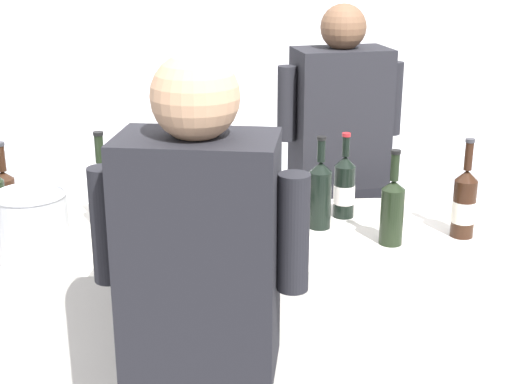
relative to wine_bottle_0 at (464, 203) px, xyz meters
The scene contains 17 objects.
wall_back 2.77m from the wine_bottle_0, 104.49° to the left, with size 8.00×0.10×2.80m, color white.
counter 0.93m from the wine_bottle_0, behind, with size 2.52×0.68×0.98m, color beige.
wine_bottle_0 is the anchor object (origin of this frame).
wine_bottle_1 1.14m from the wine_bottle_0, behind, with size 0.08×0.08×0.34m.
wine_bottle_2 1.61m from the wine_bottle_0, behind, with size 0.08×0.08×0.32m.
wine_bottle_3 0.78m from the wine_bottle_0, 166.96° to the left, with size 0.08×0.08×0.31m.
wine_bottle_4 0.27m from the wine_bottle_0, 168.53° to the right, with size 0.08×0.08×0.33m.
wine_bottle_6 0.88m from the wine_bottle_0, behind, with size 0.08×0.08×0.31m.
wine_bottle_7 1.02m from the wine_bottle_0, behind, with size 0.07×0.07×0.34m.
wine_bottle_8 0.82m from the wine_bottle_0, behind, with size 0.09×0.09×0.30m.
wine_bottle_9 0.50m from the wine_bottle_0, 167.33° to the left, with size 0.08×0.08×0.34m.
wine_bottle_10 0.44m from the wine_bottle_0, 150.59° to the left, with size 0.08×0.08×0.32m.
wine_bottle_11 1.27m from the wine_bottle_0, behind, with size 0.08×0.08×0.35m.
wine_glass 0.68m from the wine_bottle_0, behind, with size 0.08×0.08×0.18m.
ice_bucket 1.44m from the wine_bottle_0, behind, with size 0.23×0.23×0.23m.
person_server 0.84m from the wine_bottle_0, 113.65° to the left, with size 0.55×0.30×1.72m.
person_guest 1.12m from the wine_bottle_0, 144.81° to the right, with size 0.55×0.30×1.72m.
Camera 1 is at (-0.15, -2.42, 1.96)m, focal length 51.87 mm.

